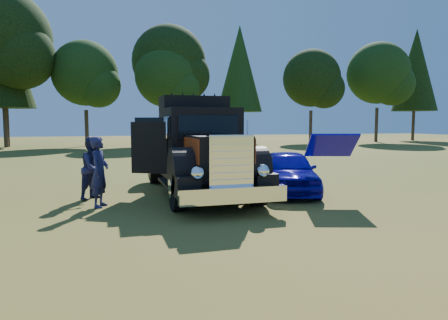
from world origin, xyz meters
TOP-DOWN VIEW (x-y plane):
  - ground at (0.00, 0.00)m, footprint 120.00×120.00m
  - treeline at (-3.50, 27.74)m, footprint 72.10×24.04m
  - diamond_t_truck at (0.41, 1.10)m, footprint 3.27×7.16m
  - hotrod_coupe at (3.13, 0.63)m, footprint 2.66×4.35m
  - spectator_near at (-2.48, 0.04)m, footprint 0.63×0.77m
  - spectator_far at (-2.66, 1.24)m, footprint 1.07×1.09m

SIDE VIEW (x-z plane):
  - ground at x=0.00m, z-range 0.00..0.00m
  - hotrod_coupe at x=3.13m, z-range -0.27..1.61m
  - spectator_far at x=-2.66m, z-range 0.00..1.78m
  - spectator_near at x=-2.48m, z-range 0.00..1.82m
  - diamond_t_truck at x=0.41m, z-range -0.22..2.78m
  - treeline at x=-3.50m, z-range 0.88..14.88m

